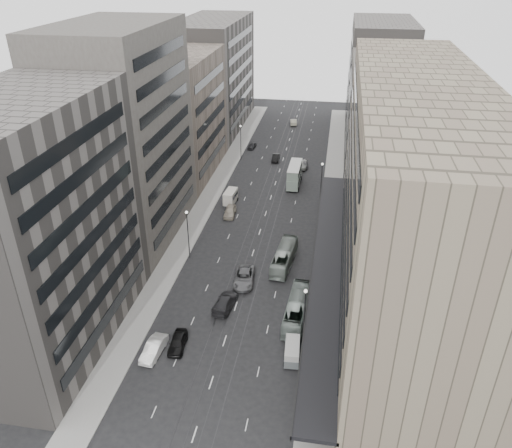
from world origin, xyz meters
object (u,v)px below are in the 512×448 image
Objects in this scene: bus_near at (297,309)px; double_decker at (294,174)px; sedan_2 at (244,277)px; panel_van at (230,197)px; sedan_1 at (154,349)px; pedestrian at (305,393)px; vw_microbus at (292,351)px; bus_far at (284,257)px; sedan_0 at (178,342)px.

bus_near is 1.28× the size of double_decker.
double_decker is at bearing 79.00° from sedan_2.
bus_near is at bearing -82.97° from double_decker.
panel_van is at bearing -60.18° from bus_near.
sedan_1 is (-11.87, -52.16, -1.61)m from double_decker.
pedestrian is (2.12, -13.65, -0.51)m from bus_near.
bus_near is 35.75m from panel_van.
vw_microbus reaches higher than sedan_2.
bus_near is at bearing 35.27° from sedan_1.
bus_near reaches higher than sedan_1.
double_decker reaches higher than panel_van.
bus_far is 1.66× the size of sedan_2.
bus_far is at bearing -86.41° from double_decker.
pedestrian reaches higher than sedan_2.
bus_far is at bearing 58.13° from sedan_0.
double_decker is 36.01m from sedan_2.
bus_far is at bearing -53.05° from panel_van.
sedan_2 is (7.38, -25.28, -0.61)m from panel_van.
sedan_0 is at bearing -83.18° from panel_van.
pedestrian is at bearing 106.83° from bus_far.
double_decker is 1.80× the size of sedan_0.
sedan_1 is (-16.53, -1.90, -0.38)m from vw_microbus.
vw_microbus is (0.13, -7.71, -0.26)m from bus_near.
sedan_2 reaches higher than sedan_0.
sedan_2 is (-8.55, 14.50, -0.36)m from vw_microbus.
pedestrian is at bearing 102.42° from bus_near.
panel_van reaches higher than sedan_0.
bus_near is 2.44× the size of panel_van.
sedan_0 is at bearing 37.40° from sedan_1.
bus_near is 12.84m from bus_far.
bus_near reaches higher than panel_van.
sedan_2 is at bearing -95.26° from double_decker.
vw_microbus is 42.85m from panel_van.
pedestrian is (1.99, -5.94, -0.25)m from vw_microbus.
double_decker is at bearing 75.36° from sedan_0.
bus_near is 1.03× the size of bus_far.
bus_near reaches higher than bus_far.
vw_microbus is at bearing -2.84° from sedan_0.
bus_far is 2.48× the size of vw_microbus.
bus_far is 26.63m from pedestrian.
vw_microbus is 16.83m from sedan_2.
sedan_2 is 3.76× the size of pedestrian.
pedestrian is (5.26, -26.10, -0.46)m from bus_far.
sedan_0 is (-9.38, -50.57, -1.66)m from double_decker.
pedestrian is at bearing -82.30° from double_decker.
double_decker is at bearing 82.08° from sedan_1.
double_decker reaches higher than bus_near.
sedan_0 is (-10.77, -20.48, -0.65)m from bus_far.
double_decker is 5.06× the size of pedestrian.
bus_far reaches higher than sedan_2.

